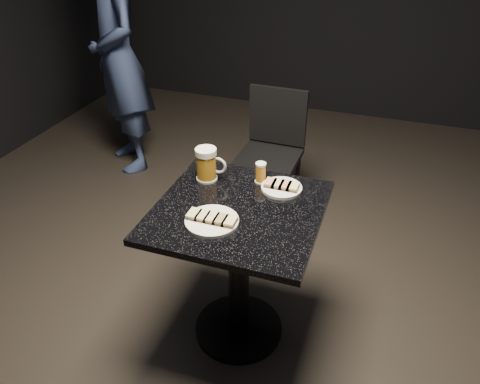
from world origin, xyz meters
name	(u,v)px	position (x,y,z in m)	size (l,w,h in m)	color
floor	(239,329)	(0.00, 0.00, 0.00)	(6.00, 6.00, 0.00)	black
plate_large	(212,221)	(-0.07, -0.13, 0.76)	(0.22, 0.22, 0.01)	white
plate_small	(282,188)	(0.13, 0.21, 0.76)	(0.18, 0.18, 0.01)	white
patron	(119,58)	(-1.41, 1.39, 0.86)	(0.63, 0.41, 1.73)	navy
table	(239,252)	(0.00, 0.00, 0.51)	(0.70, 0.70, 0.75)	black
beer_mug	(207,164)	(-0.22, 0.18, 0.83)	(0.14, 0.10, 0.16)	silver
beer_tumbler	(261,173)	(0.02, 0.24, 0.80)	(0.05, 0.05, 0.10)	white
chair	(272,147)	(-0.15, 1.07, 0.50)	(0.39, 0.39, 0.86)	black
canapes_on_plate_large	(212,218)	(-0.07, -0.13, 0.77)	(0.20, 0.07, 0.02)	#4C3521
canapes_on_plate_small	(282,185)	(0.13, 0.21, 0.77)	(0.15, 0.07, 0.02)	#4C3521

